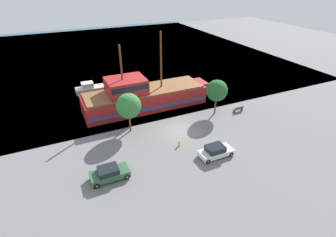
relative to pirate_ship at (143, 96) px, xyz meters
name	(u,v)px	position (x,y,z in m)	size (l,w,h in m)	color
ground_plane	(179,131)	(1.94, -9.21, -1.94)	(160.00, 160.00, 0.00)	slate
water_surface	(106,53)	(1.94, 34.79, -1.94)	(80.00, 80.00, 0.00)	#33566B
pirate_ship	(143,96)	(0.00, 0.00, 0.00)	(20.98, 5.98, 11.81)	#A31E1E
moored_boat_dockside	(90,88)	(-6.84, 10.02, -1.26)	(5.17, 2.18, 1.85)	#B7B2A8
parked_car_curb_front	(216,151)	(3.33, -16.04, -1.24)	(4.13, 1.91, 1.46)	white
parked_car_curb_mid	(109,173)	(-9.19, -14.60, -1.22)	(4.10, 1.98, 1.46)	#2D5B38
fire_hydrant	(179,143)	(0.36, -12.31, -1.53)	(0.42, 0.25, 0.76)	yellow
bench_promenade_east	(238,109)	(13.17, -7.88, -1.51)	(1.62, 0.45, 0.85)	#4C4742
tree_row_east	(129,106)	(-4.19, -6.20, 1.92)	(3.39, 3.39, 5.57)	brown
tree_row_mideast	(217,91)	(9.41, -6.81, 1.90)	(3.27, 3.27, 5.49)	brown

